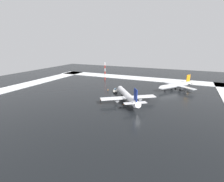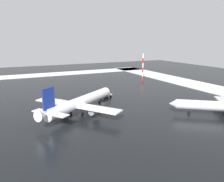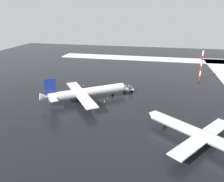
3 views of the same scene
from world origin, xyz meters
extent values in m
plane|color=black|center=(0.00, 0.00, 0.00)|extent=(240.00, 240.00, 0.00)
cube|color=white|center=(0.00, -50.00, 0.13)|extent=(152.00, 16.00, 0.26)
cube|color=white|center=(67.00, 0.00, 0.13)|extent=(14.00, 116.00, 0.26)
cylinder|color=white|center=(-13.60, 13.72, 3.39)|extent=(19.58, 25.54, 3.29)
cone|color=white|center=(-4.47, 0.96, 3.39)|extent=(3.90, 3.71, 3.13)
cone|color=white|center=(-22.84, 26.63, 3.97)|extent=(4.29, 4.44, 3.20)
cube|color=white|center=(-8.83, 20.70, 3.10)|extent=(12.72, 10.79, 0.35)
cylinder|color=gray|center=(-10.13, 19.18, 2.13)|extent=(3.49, 3.80, 1.94)
cube|color=white|center=(-21.75, 11.46, 3.10)|extent=(12.72, 10.79, 0.35)
cylinder|color=gray|center=(-19.89, 12.19, 2.13)|extent=(3.49, 3.80, 1.94)
cube|color=navy|center=(-21.49, 24.74, 7.55)|extent=(2.54, 3.35, 5.42)
cube|color=white|center=(-19.02, 26.28, 3.78)|extent=(5.25, 4.75, 0.23)
cube|color=white|center=(-23.74, 22.90, 3.78)|extent=(5.25, 4.75, 0.23)
cylinder|color=black|center=(-7.68, 5.45, 1.94)|extent=(0.23, 0.23, 0.68)
cylinder|color=black|center=(-7.68, 5.45, 0.53)|extent=(0.90, 1.06, 1.07)
cylinder|color=black|center=(-13.56, 17.32, 1.94)|extent=(0.23, 0.23, 0.68)
cylinder|color=black|center=(-13.56, 17.32, 0.53)|extent=(0.90, 1.06, 1.07)
cylinder|color=black|center=(-17.02, 14.84, 1.94)|extent=(0.23, 0.23, 0.68)
cylinder|color=black|center=(-17.02, 14.84, 0.53)|extent=(0.90, 1.06, 1.07)
cylinder|color=silver|center=(-34.75, -21.59, 3.00)|extent=(17.77, 22.31, 2.91)
cone|color=silver|center=(-26.41, -10.48, 3.00)|extent=(3.45, 3.31, 2.77)
cone|color=silver|center=(-43.20, -32.83, 3.51)|extent=(3.82, 3.94, 2.83)
cube|color=silver|center=(-41.92, -19.42, 2.74)|extent=(11.17, 9.71, 0.31)
cylinder|color=gray|center=(-40.29, -20.11, 1.89)|extent=(3.12, 3.36, 1.71)
cube|color=silver|center=(-30.68, -27.86, 2.74)|extent=(11.17, 9.71, 0.31)
cylinder|color=gray|center=(-31.79, -26.49, 1.89)|extent=(3.12, 3.36, 1.71)
cube|color=orange|center=(-41.96, -31.18, 6.69)|extent=(2.31, 2.93, 4.80)
cube|color=silver|center=(-43.91, -29.50, 3.34)|extent=(4.63, 4.25, 0.21)
cube|color=silver|center=(-39.80, -32.59, 3.34)|extent=(4.63, 4.25, 0.21)
cylinder|color=black|center=(-29.35, -14.39, 1.71)|extent=(0.21, 0.21, 0.60)
cylinder|color=black|center=(-29.35, -14.39, 0.47)|extent=(0.81, 0.93, 0.94)
cylinder|color=black|center=(-37.81, -22.51, 1.71)|extent=(0.21, 0.21, 0.60)
cylinder|color=black|center=(-37.81, -22.51, 0.47)|extent=(0.81, 0.93, 0.94)
cylinder|color=black|center=(-34.79, -24.77, 1.71)|extent=(0.21, 0.21, 0.60)
cylinder|color=black|center=(-34.79, -24.77, 0.47)|extent=(0.81, 0.93, 0.94)
cube|color=silver|center=(-1.27, 0.14, 1.15)|extent=(3.63, 5.07, 0.50)
cube|color=#3F5160|center=(-0.95, -0.73, 1.95)|extent=(1.89, 1.83, 1.10)
cylinder|color=black|center=(0.21, -1.04, 0.45)|extent=(0.61, 0.96, 0.90)
cylinder|color=black|center=(-1.65, -1.72, 0.45)|extent=(0.61, 0.96, 0.90)
cylinder|color=black|center=(-0.88, 1.99, 0.45)|extent=(0.61, 0.96, 0.90)
cylinder|color=black|center=(-2.75, 1.31, 0.45)|extent=(0.61, 0.96, 0.90)
cylinder|color=black|center=(3.59, 0.42, 0.42)|extent=(0.16, 0.16, 0.85)
cylinder|color=black|center=(3.63, 0.61, 0.42)|extent=(0.16, 0.16, 0.85)
cylinder|color=orange|center=(3.61, 0.51, 1.16)|extent=(0.36, 0.36, 0.62)
sphere|color=tan|center=(3.61, 0.51, 1.59)|extent=(0.24, 0.24, 0.24)
cylinder|color=black|center=(-16.44, 6.62, 0.42)|extent=(0.16, 0.16, 0.85)
cylinder|color=black|center=(-16.32, 6.46, 0.42)|extent=(0.16, 0.16, 0.85)
cylinder|color=orange|center=(-16.38, 6.54, 1.16)|extent=(0.36, 0.36, 0.62)
sphere|color=tan|center=(-16.38, 6.54, 1.59)|extent=(0.24, 0.24, 0.24)
cylinder|color=black|center=(-1.35, 19.68, 0.42)|extent=(0.16, 0.16, 0.85)
cylinder|color=black|center=(-1.15, 19.70, 0.42)|extent=(0.16, 0.16, 0.85)
cylinder|color=orange|center=(-1.25, 19.69, 1.16)|extent=(0.36, 0.36, 0.62)
sphere|color=tan|center=(-1.25, 19.69, 1.59)|extent=(0.24, 0.24, 0.24)
cylinder|color=red|center=(21.54, -31.73, 1.23)|extent=(0.70, 0.70, 2.45)
cylinder|color=white|center=(21.54, -31.73, 3.68)|extent=(0.70, 0.70, 2.45)
cylinder|color=red|center=(21.54, -31.73, 6.14)|extent=(0.70, 0.70, 2.45)
cylinder|color=white|center=(21.54, -31.73, 8.59)|extent=(0.70, 0.70, 2.45)
cylinder|color=red|center=(21.54, -31.73, 11.05)|extent=(0.70, 0.70, 2.45)
cylinder|color=white|center=(21.54, -31.73, 13.50)|extent=(0.70, 0.70, 2.45)
cone|color=orange|center=(-13.71, 19.16, 0.28)|extent=(0.36, 0.36, 0.55)
cone|color=orange|center=(-15.26, 15.91, 0.28)|extent=(0.36, 0.36, 0.55)
cone|color=orange|center=(-10.07, 6.89, 0.28)|extent=(0.36, 0.36, 0.55)
camera|label=1|loc=(-42.12, 96.54, 29.61)|focal=28.00mm
camera|label=2|loc=(-74.94, 33.36, 21.67)|focal=35.00mm
camera|label=3|loc=(-86.98, -11.24, 32.51)|focal=35.00mm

